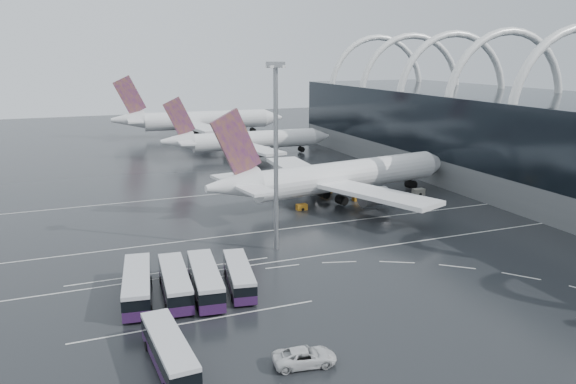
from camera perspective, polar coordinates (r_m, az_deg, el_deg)
name	(u,v)px	position (r m, az deg, el deg)	size (l,w,h in m)	color
ground	(328,249)	(86.89, 4.13, -5.81)	(420.00, 420.00, 0.00)	black
terminal	(541,139)	(136.27, 24.35, 4.95)	(42.00, 160.00, 34.90)	#56585A
lane_marking_near	(334,253)	(85.21, 4.72, -6.22)	(120.00, 0.25, 0.01)	silver
lane_marking_mid	(298,227)	(97.24, 1.04, -3.59)	(120.00, 0.25, 0.01)	silver
lane_marking_far	(248,191)	(122.55, -4.06, 0.09)	(120.00, 0.25, 0.01)	silver
bus_bay_line_south	(198,321)	(65.58, -9.09, -12.81)	(28.00, 0.25, 0.01)	silver
bus_bay_line_north	(172,271)	(79.95, -11.70, -7.87)	(28.00, 0.25, 0.01)	silver
airliner_main	(337,177)	(113.11, 5.01, 1.49)	(58.86, 51.04, 19.96)	white
airliner_gate_b	(246,141)	(163.74, -4.26, 5.20)	(50.87, 45.89, 17.71)	white
airliner_gate_c	(197,121)	(205.47, -9.20, 7.14)	(61.50, 56.63, 21.91)	white
bus_row_near_a	(137,285)	(71.58, -15.08, -9.10)	(5.10, 14.29, 3.44)	#2D133B
bus_row_near_b	(175,282)	(71.52, -11.40, -8.98)	(4.15, 13.60, 3.30)	#2D133B
bus_row_near_c	(205,279)	(71.55, -8.40, -8.79)	(4.69, 14.06, 3.40)	#2D133B
bus_row_near_d	(239,275)	(72.80, -4.99, -8.43)	(4.84, 12.73, 3.06)	#2D133B
bus_row_far_a	(169,351)	(56.73, -11.99, -15.53)	(3.57, 12.86, 3.13)	#2D133B
van_curve_a	(305,357)	(56.41, 1.71, -16.39)	(2.86, 6.21, 1.73)	silver
floodlight_mast	(276,135)	(82.40, -1.25, 5.83)	(2.16, 2.16, 28.12)	gray
gse_cart_belly_a	(358,198)	(115.31, 7.08, -0.59)	(2.02, 1.20, 1.10)	#B26E17
gse_cart_belly_b	(362,185)	(126.39, 7.50, 0.67)	(1.87, 1.11, 1.02)	slate
gse_cart_belly_c	(302,207)	(107.67, 1.40, -1.53)	(2.06, 1.22, 1.13)	#B26E17
gse_cart_belly_d	(419,192)	(122.03, 13.12, 0.02)	(2.46, 1.46, 1.34)	slate
gse_cart_belly_e	(326,190)	(120.85, 3.90, 0.21)	(2.37, 1.40, 1.29)	#B26E17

